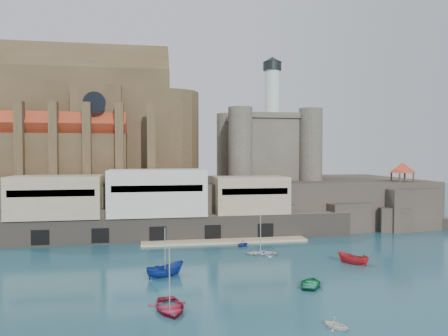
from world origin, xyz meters
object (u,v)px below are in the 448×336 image
object	(u,v)px
castle_keep	(266,144)
boat_2	(165,276)
boat_1	(336,328)
church	(91,126)
pavilion	(402,169)
boat_0	(170,310)

from	to	relation	value
castle_keep	boat_2	distance (m)	53.67
boat_1	church	bearing A→B (deg)	76.30
castle_keep	pavilion	xyz separation A→B (m)	(25.92, -15.08, -5.59)
pavilion	church	bearing A→B (deg)	166.52
church	boat_2	distance (m)	51.56
castle_keep	boat_2	world-z (taller)	castle_keep
castle_keep	pavilion	distance (m)	30.50
pavilion	boat_1	xyz separation A→B (m)	(-36.71, -48.00, -12.73)
boat_0	boat_2	size ratio (longest dim) A/B	1.13
castle_keep	boat_0	world-z (taller)	castle_keep
castle_keep	boat_0	distance (m)	64.13
boat_1	castle_keep	bearing A→B (deg)	41.85
boat_0	boat_1	bearing A→B (deg)	-32.04
boat_0	castle_keep	bearing A→B (deg)	59.23
church	pavilion	distance (m)	68.65
church	boat_2	size ratio (longest dim) A/B	8.71
boat_2	church	bearing A→B (deg)	-7.82
church	castle_keep	distance (m)	40.39
boat_0	boat_2	bearing A→B (deg)	83.83
boat_2	boat_0	bearing A→B (deg)	153.88
church	pavilion	bearing A→B (deg)	-13.48
castle_keep	boat_1	size ratio (longest dim) A/B	11.16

